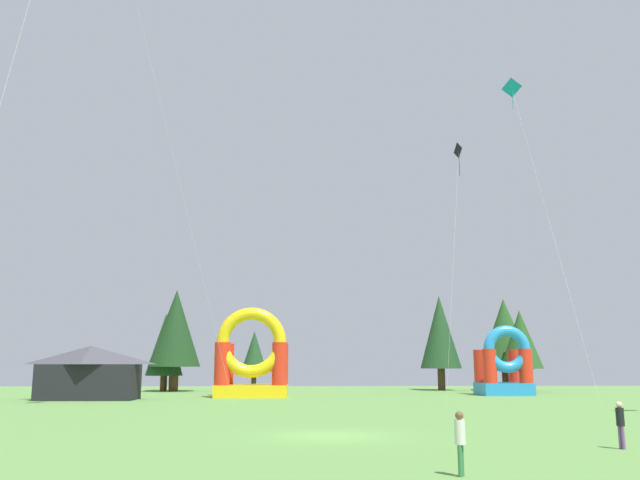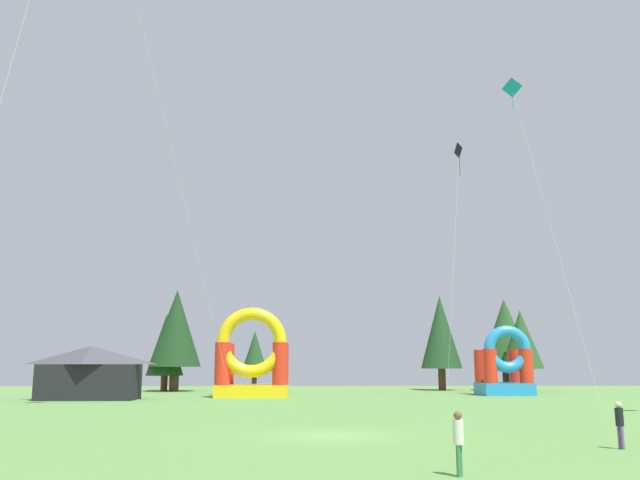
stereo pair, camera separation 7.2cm
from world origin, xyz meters
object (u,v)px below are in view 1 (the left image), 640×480
at_px(kite_teal_diamond, 513,91).
at_px(inflatable_red_slide, 504,370).
at_px(kite_black_diamond, 459,153).
at_px(person_midfield, 620,421).
at_px(inflatable_yellow_castle, 252,364).
at_px(festival_tent, 89,373).
at_px(person_near_camera, 460,437).

height_order(kite_teal_diamond, inflatable_red_slide, kite_teal_diamond).
height_order(kite_black_diamond, person_midfield, kite_black_diamond).
relative_size(kite_black_diamond, inflatable_yellow_castle, 2.92).
distance_m(person_midfield, inflatable_yellow_castle, 38.33).
distance_m(kite_black_diamond, inflatable_yellow_castle, 25.95).
distance_m(kite_black_diamond, festival_tent, 36.24).
height_order(kite_teal_diamond, person_near_camera, kite_teal_diamond).
xyz_separation_m(kite_black_diamond, inflatable_yellow_castle, (-18.18, 1.60, -18.45)).
bearing_deg(kite_teal_diamond, inflatable_red_slide, 82.23).
height_order(person_near_camera, festival_tent, festival_tent).
xyz_separation_m(inflatable_red_slide, inflatable_yellow_castle, (-22.65, -3.04, 0.48)).
bearing_deg(person_midfield, festival_tent, 25.94).
xyz_separation_m(person_midfield, inflatable_yellow_castle, (-14.78, 35.32, 1.85)).
distance_m(kite_black_diamond, person_near_camera, 45.05).
height_order(kite_teal_diamond, inflatable_yellow_castle, kite_teal_diamond).
xyz_separation_m(person_midfield, inflatable_red_slide, (7.87, 38.36, 1.37)).
relative_size(inflatable_red_slide, festival_tent, 0.83).
height_order(person_midfield, festival_tent, festival_tent).
bearing_deg(person_near_camera, kite_teal_diamond, -173.30).
relative_size(person_near_camera, inflatable_yellow_castle, 0.21).
bearing_deg(festival_tent, person_midfield, -49.09).
bearing_deg(inflatable_red_slide, festival_tent, -168.99).
height_order(kite_teal_diamond, festival_tent, kite_teal_diamond).
relative_size(kite_teal_diamond, inflatable_red_slide, 4.08).
relative_size(person_midfield, inflatable_yellow_castle, 0.20).
relative_size(kite_black_diamond, kite_teal_diamond, 0.87).
bearing_deg(person_midfield, kite_teal_diamond, -28.04).
height_order(kite_black_diamond, inflatable_yellow_castle, kite_black_diamond).
xyz_separation_m(person_midfield, festival_tent, (-27.31, 31.51, 1.18)).
distance_m(inflatable_red_slide, inflatable_yellow_castle, 22.86).
relative_size(kite_teal_diamond, person_midfield, 16.43).
bearing_deg(inflatable_red_slide, person_midfield, -101.60).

